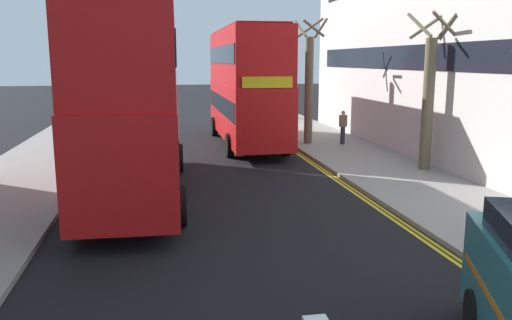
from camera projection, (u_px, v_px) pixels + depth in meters
The scene contains 10 objects.
sidewalk_right at pixel (397, 176), 18.70m from camera, with size 4.00×80.00×0.14m, color gray.
sidewalk_left at pixel (8, 192), 16.44m from camera, with size 4.00×80.00×0.14m, color gray.
kerb_line_outer at pixel (362, 194), 16.42m from camera, with size 0.10×56.00×0.01m, color yellow.
kerb_line_inner at pixel (357, 195), 16.39m from camera, with size 0.10×56.00×0.01m, color yellow.
double_decker_bus_away at pixel (136, 97), 15.89m from camera, with size 3.03×10.87×5.64m.
double_decker_bus_oncoming at pixel (246, 83), 25.63m from camera, with size 2.81×10.81×5.64m.
pedestrian_far at pixel (343, 127), 25.26m from camera, with size 0.34×0.22×1.62m.
street_tree_mid at pixel (309, 86), 25.19m from camera, with size 1.51×1.51×6.01m.
street_tree_far at pixel (273, 82), 36.94m from camera, with size 2.08×1.93×5.45m.
street_tree_distant at pixel (428, 98), 19.10m from camera, with size 1.58×1.61×5.71m.
Camera 1 is at (-1.67, -1.09, 4.15)m, focal length 36.83 mm.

